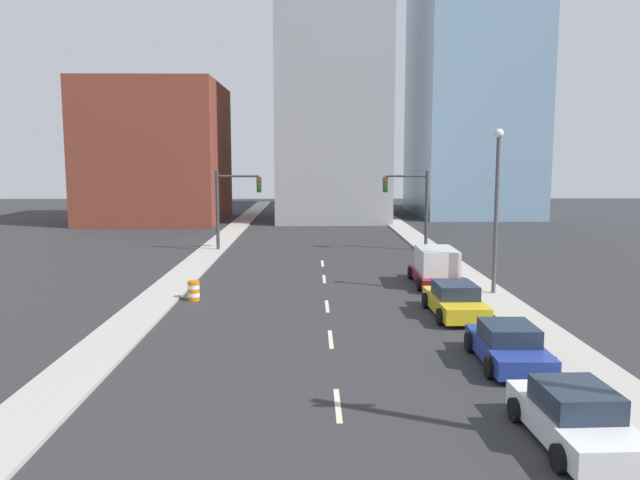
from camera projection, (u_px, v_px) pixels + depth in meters
sidewalk_left at (225, 237)px, 53.42m from camera, size 2.05×91.31×0.13m
sidewalk_right at (414, 237)px, 53.64m from camera, size 2.05×91.31×0.13m
lane_stripe_at_9m at (338, 405)px, 17.10m from camera, size 0.16×2.40×0.01m
lane_stripe_at_15m at (331, 339)px, 23.37m from camera, size 0.16×2.40×0.01m
lane_stripe_at_21m at (327, 306)px, 28.62m from camera, size 0.16×2.40×0.01m
lane_stripe_at_27m at (324, 279)px, 35.16m from camera, size 0.16×2.40×0.01m
lane_stripe_at_32m at (322, 263)px, 40.41m from camera, size 0.16×2.40×0.01m
building_brick_left at (158, 153)px, 67.88m from camera, size 14.00×16.00×14.79m
building_office_center at (331, 87)px, 71.15m from camera, size 12.00×20.00×29.82m
building_glass_right at (471, 68)px, 75.00m from camera, size 13.00×20.00×35.29m
traffic_signal_left at (230, 200)px, 45.55m from camera, size 3.36×0.35×5.90m
traffic_signal_right at (414, 200)px, 45.73m from camera, size 3.36×0.35×5.90m
traffic_barrel at (194, 291)px, 29.75m from camera, size 0.56×0.56×0.95m
street_lamp at (497, 200)px, 30.33m from camera, size 0.44×0.44×8.16m
sedan_white at (575, 418)px, 14.71m from camera, size 2.21×4.30×1.41m
sedan_blue at (508, 346)px, 20.44m from camera, size 2.19×4.39×1.36m
sedan_yellow at (455, 301)px, 26.83m from camera, size 2.23×4.79×1.43m
box_truck_maroon at (436, 268)px, 33.35m from camera, size 2.53×5.27×2.00m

